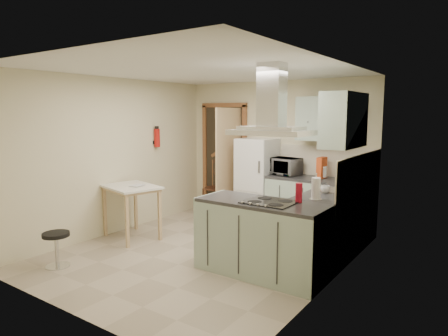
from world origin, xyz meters
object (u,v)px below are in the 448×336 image
Objects in this scene: peninsula at (262,238)px; extractor_hood at (271,132)px; drop_leaf_table at (132,212)px; fridge at (257,181)px; stool at (57,249)px; microwave at (284,166)px; bentwood_chair at (216,188)px.

extractor_hood reaches higher than peninsula.
peninsula is 1.75× the size of drop_leaf_table.
fridge is 3.47m from stool.
fridge reaches higher than drop_leaf_table.
peninsula is at bearing -58.26° from fridge.
stool is (0.11, -1.36, -0.19)m from drop_leaf_table.
peninsula is 2.97× the size of microwave.
microwave is (-0.81, 2.01, -0.68)m from extractor_hood.
extractor_hood is 2.01× the size of stool.
bentwood_chair is at bearing 137.92° from extractor_hood.
microwave is (1.49, -0.07, 0.55)m from bentwood_chair.
peninsula is 2.60m from stool.
fridge is 2.57m from extractor_hood.
microwave reaches higher than peninsula.
fridge is at bearing 73.92° from drop_leaf_table.
bentwood_chair is 3.38m from stool.
extractor_hood is at bearing -56.21° from fridge.
bentwood_chair is at bearing -171.75° from microwave.
extractor_hood is 3.34m from bentwood_chair.
stool is at bearing -70.56° from drop_leaf_table.
fridge reaches higher than peninsula.
drop_leaf_table is at bearing -120.84° from fridge.
extractor_hood is at bearing -35.85° from bentwood_chair.
bentwood_chair is (-2.30, 2.08, -1.23)m from extractor_hood.
bentwood_chair is at bearing 89.20° from stool.
bentwood_chair is at bearing 136.65° from peninsula.
drop_leaf_table is 2.01m from bentwood_chair.
stool is at bearing -104.08° from microwave.
extractor_hood is 1.72× the size of microwave.
extractor_hood is 2.79m from drop_leaf_table.
extractor_hood reaches higher than bentwood_chair.
peninsula is at bearing 29.77° from stool.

